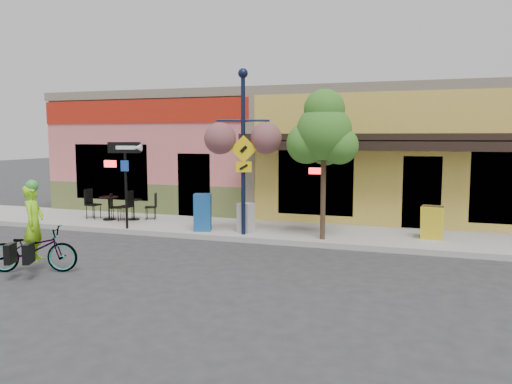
# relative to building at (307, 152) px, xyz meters

# --- Properties ---
(ground) EXTENTS (90.00, 90.00, 0.00)m
(ground) POSITION_rel_building_xyz_m (0.00, -7.50, -2.25)
(ground) COLOR #2D2D30
(ground) RESTS_ON ground
(sidewalk) EXTENTS (24.00, 3.00, 0.15)m
(sidewalk) POSITION_rel_building_xyz_m (0.00, -5.50, -2.17)
(sidewalk) COLOR #9E9B93
(sidewalk) RESTS_ON ground
(curb) EXTENTS (24.00, 0.12, 0.15)m
(curb) POSITION_rel_building_xyz_m (0.00, -6.95, -2.17)
(curb) COLOR #A8A59E
(curb) RESTS_ON ground
(building) EXTENTS (18.20, 8.20, 4.50)m
(building) POSITION_rel_building_xyz_m (0.00, 0.00, 0.00)
(building) COLOR #CC6566
(building) RESTS_ON ground
(bicycle) EXTENTS (1.96, 1.24, 0.97)m
(bicycle) POSITION_rel_building_xyz_m (-3.40, -11.18, -1.76)
(bicycle) COLOR #9B160E
(bicycle) RESTS_ON ground
(cyclist_rider) EXTENTS (0.56, 0.68, 1.61)m
(cyclist_rider) POSITION_rel_building_xyz_m (-3.35, -11.18, -1.44)
(cyclist_rider) COLOR #97F419
(cyclist_rider) RESTS_ON ground
(lamp_post) EXTENTS (1.57, 1.13, 4.57)m
(lamp_post) POSITION_rel_building_xyz_m (-0.30, -6.61, 0.18)
(lamp_post) COLOR black
(lamp_post) RESTS_ON sidewalk
(one_way_sign) EXTENTS (1.01, 0.44, 2.56)m
(one_way_sign) POSITION_rel_building_xyz_m (-3.90, -6.85, -0.82)
(one_way_sign) COLOR black
(one_way_sign) RESTS_ON sidewalk
(cafe_set_left) EXTENTS (1.71, 0.92, 1.00)m
(cafe_set_left) POSITION_rel_building_xyz_m (-5.32, -5.69, -1.60)
(cafe_set_left) COLOR black
(cafe_set_left) RESTS_ON sidewalk
(cafe_set_right) EXTENTS (1.64, 1.24, 0.88)m
(cafe_set_right) POSITION_rel_building_xyz_m (-4.56, -5.42, -1.66)
(cafe_set_right) COLOR black
(cafe_set_right) RESTS_ON sidewalk
(newspaper_box_blue) EXTENTS (0.59, 0.56, 1.08)m
(newspaper_box_blue) POSITION_rel_building_xyz_m (-1.61, -6.46, -1.56)
(newspaper_box_blue) COLOR #19539B
(newspaper_box_blue) RESTS_ON sidewalk
(newspaper_box_grey) EXTENTS (0.48, 0.46, 0.84)m
(newspaper_box_grey) POSITION_rel_building_xyz_m (-0.33, -6.31, -1.68)
(newspaper_box_grey) COLOR #A6A6A6
(newspaper_box_grey) RESTS_ON sidewalk
(street_tree) EXTENTS (1.95, 1.95, 4.00)m
(street_tree) POSITION_rel_building_xyz_m (1.92, -6.56, -0.10)
(street_tree) COLOR #3D7A26
(street_tree) RESTS_ON sidewalk
(sandwich_board) EXTENTS (0.59, 0.47, 0.91)m
(sandwich_board) POSITION_rel_building_xyz_m (4.66, -5.86, -1.65)
(sandwich_board) COLOR yellow
(sandwich_board) RESTS_ON sidewalk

